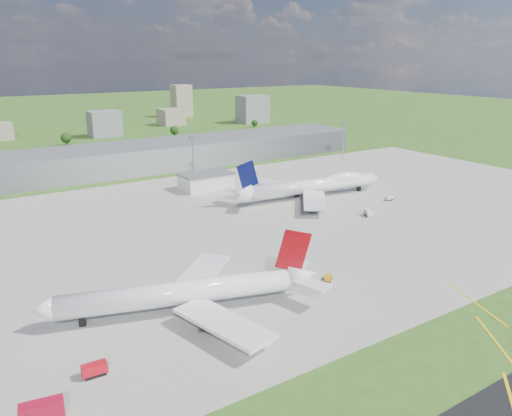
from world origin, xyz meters
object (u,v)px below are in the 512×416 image
airliner_red_twin (188,293)px  van_white_near (368,213)px  fire_truck (42,411)px  crash_tender (94,370)px  tug_yellow (328,278)px  van_white_far (390,198)px  airliner_blue_quad (314,186)px

airliner_red_twin → van_white_near: (103.32, 34.90, -4.30)m
airliner_red_twin → fire_truck: size_ratio=8.84×
airliner_red_twin → van_white_near: size_ratio=13.01×
crash_tender → tug_yellow: size_ratio=1.47×
fire_truck → crash_tender: bearing=43.3°
crash_tender → tug_yellow: crash_tender is taller
tug_yellow → van_white_far: size_ratio=0.89×
van_white_near → van_white_far: size_ratio=1.36×
crash_tender → airliner_blue_quad: bearing=36.4°
airliner_red_twin → tug_yellow: 45.66m
airliner_blue_quad → van_white_far: size_ratio=19.50×
fire_truck → van_white_far: 186.46m
tug_yellow → van_white_near: (58.28, 40.70, 0.47)m
fire_truck → crash_tender: fire_truck is taller
tug_yellow → van_white_near: bearing=-3.2°
fire_truck → crash_tender: (12.36, 8.24, -0.35)m
crash_tender → van_white_near: (133.37, 49.84, -0.10)m
airliner_red_twin → crash_tender: size_ratio=13.59×
airliner_red_twin → van_white_far: bearing=-143.2°
airliner_blue_quad → van_white_near: (0.81, -36.69, -4.68)m
airliner_red_twin → airliner_blue_quad: 125.04m
van_white_near → airliner_blue_quad: bearing=25.4°
airliner_blue_quad → tug_yellow: bearing=-119.0°
airliner_blue_quad → crash_tender: 158.38m
tug_yellow → fire_truck: bearing=153.1°
tug_yellow → van_white_far: 100.34m
fire_truck → van_white_far: fire_truck is taller
airliner_red_twin → van_white_far: 138.62m
airliner_red_twin → airliner_blue_quad: (102.52, 71.59, 0.38)m
airliner_red_twin → airliner_blue_quad: airliner_blue_quad is taller
fire_truck → van_white_near: (145.73, 58.08, -0.45)m
fire_truck → van_white_far: size_ratio=2.01×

